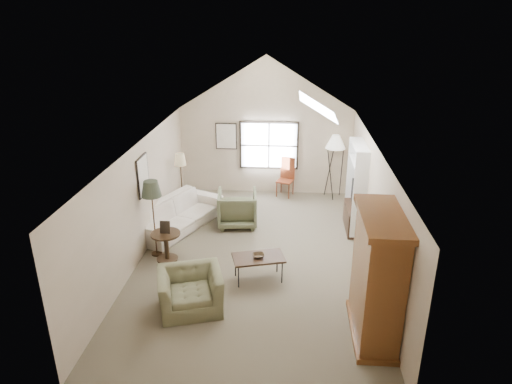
# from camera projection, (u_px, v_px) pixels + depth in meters

# --- Properties ---
(room_shell) EXTENTS (5.01, 8.01, 4.00)m
(room_shell) POSITION_uv_depth(u_px,v_px,m) (254.00, 114.00, 8.95)
(room_shell) COLOR brown
(room_shell) RESTS_ON ground
(window) EXTENTS (1.72, 0.08, 1.42)m
(window) POSITION_uv_depth(u_px,v_px,m) (269.00, 146.00, 13.26)
(window) COLOR black
(window) RESTS_ON room_shell
(skylight) EXTENTS (0.80, 1.20, 0.52)m
(skylight) POSITION_uv_depth(u_px,v_px,m) (319.00, 106.00, 9.68)
(skylight) COLOR white
(skylight) RESTS_ON room_shell
(wall_art) EXTENTS (1.97, 3.71, 0.88)m
(wall_art) POSITION_uv_depth(u_px,v_px,m) (186.00, 155.00, 11.43)
(wall_art) COLOR black
(wall_art) RESTS_ON room_shell
(armoire) EXTENTS (0.60, 1.50, 2.20)m
(armoire) POSITION_uv_depth(u_px,v_px,m) (377.00, 277.00, 7.35)
(armoire) COLOR brown
(armoire) RESTS_ON ground
(tv_alcove) EXTENTS (0.32, 1.30, 2.10)m
(tv_alcove) POSITION_uv_depth(u_px,v_px,m) (356.00, 186.00, 11.02)
(tv_alcove) COLOR white
(tv_alcove) RESTS_ON ground
(media_console) EXTENTS (0.34, 1.18, 0.60)m
(media_console) POSITION_uv_depth(u_px,v_px,m) (353.00, 218.00, 11.34)
(media_console) COLOR #382316
(media_console) RESTS_ON ground
(tv_panel) EXTENTS (0.05, 0.90, 0.55)m
(tv_panel) POSITION_uv_depth(u_px,v_px,m) (355.00, 195.00, 11.11)
(tv_panel) COLOR black
(tv_panel) RESTS_ON media_console
(sofa) EXTENTS (1.98, 2.75, 0.75)m
(sofa) POSITION_uv_depth(u_px,v_px,m) (179.00, 214.00, 11.40)
(sofa) COLOR beige
(sofa) RESTS_ON ground
(armchair_near) EXTENTS (1.37, 1.28, 0.74)m
(armchair_near) POSITION_uv_depth(u_px,v_px,m) (190.00, 291.00, 8.27)
(armchair_near) COLOR #6C6C4B
(armchair_near) RESTS_ON ground
(armchair_far) EXTENTS (1.06, 1.09, 0.90)m
(armchair_far) POSITION_uv_depth(u_px,v_px,m) (237.00, 208.00, 11.52)
(armchair_far) COLOR #585C41
(armchair_far) RESTS_ON ground
(coffee_table) EXTENTS (1.13, 0.81, 0.52)m
(coffee_table) POSITION_uv_depth(u_px,v_px,m) (258.00, 268.00, 9.20)
(coffee_table) COLOR #3E2719
(coffee_table) RESTS_ON ground
(bowl) EXTENTS (0.30, 0.30, 0.06)m
(bowl) POSITION_uv_depth(u_px,v_px,m) (258.00, 256.00, 9.09)
(bowl) COLOR #3A2A18
(bowl) RESTS_ON coffee_table
(side_table) EXTENTS (0.85, 0.85, 0.64)m
(side_table) POSITION_uv_depth(u_px,v_px,m) (166.00, 246.00, 9.93)
(side_table) COLOR #342215
(side_table) RESTS_ON ground
(side_chair) EXTENTS (0.56, 0.56, 1.13)m
(side_chair) POSITION_uv_depth(u_px,v_px,m) (285.00, 178.00, 13.31)
(side_chair) COLOR brown
(side_chair) RESTS_ON ground
(tripod_lamp) EXTENTS (0.70, 0.70, 1.90)m
(tripod_lamp) POSITION_uv_depth(u_px,v_px,m) (334.00, 166.00, 13.07)
(tripod_lamp) COLOR white
(tripod_lamp) RESTS_ON ground
(dark_lamp) EXTENTS (0.57, 0.57, 1.79)m
(dark_lamp) POSITION_uv_depth(u_px,v_px,m) (154.00, 218.00, 9.92)
(dark_lamp) COLOR #282E20
(dark_lamp) RESTS_ON ground
(tan_lamp) EXTENTS (0.43, 0.43, 1.61)m
(tan_lamp) POSITION_uv_depth(u_px,v_px,m) (181.00, 181.00, 12.36)
(tan_lamp) COLOR tan
(tan_lamp) RESTS_ON ground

